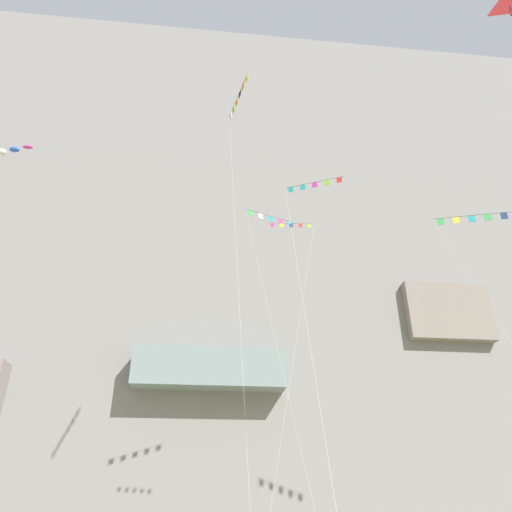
{
  "coord_description": "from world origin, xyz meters",
  "views": [
    {
      "loc": [
        -0.52,
        -0.68,
        2.57
      ],
      "look_at": [
        2.4,
        26.58,
        16.89
      ],
      "focal_mm": 33.69,
      "sensor_mm": 36.0,
      "label": 1
    }
  ],
  "objects": [
    {
      "name": "kite_windsock_far_right",
      "position": [
        -19.56,
        35.0,
        30.38
      ],
      "size": [
        4.69,
        3.1,
        31.05
      ],
      "color": "blue",
      "rests_on": "ground"
    },
    {
      "name": "cliff_face",
      "position": [
        0.0,
        68.46,
        38.26
      ],
      "size": [
        180.0,
        28.22,
        76.62
      ],
      "color": "gray",
      "rests_on": "ground"
    },
    {
      "name": "kite_banner_upper_mid",
      "position": [
        4.82,
        20.32,
        15.65
      ],
      "size": [
        3.14,
        4.22,
        18.72
      ],
      "color": "black",
      "rests_on": "ground"
    },
    {
      "name": "kite_banner_near_cliff",
      "position": [
        1.21,
        29.65,
        32.74
      ],
      "size": [
        1.56,
        7.77,
        34.26
      ],
      "color": "black",
      "rests_on": "ground"
    },
    {
      "name": "kite_banner_far_left",
      "position": [
        6.04,
        33.79,
        20.5
      ],
      "size": [
        5.06,
        3.5,
        24.31
      ],
      "color": "black",
      "rests_on": "ground"
    },
    {
      "name": "kite_banner_mid_right",
      "position": [
        22.39,
        33.08,
        24.35
      ],
      "size": [
        6.43,
        6.28,
        25.55
      ],
      "color": "black",
      "rests_on": "ground"
    },
    {
      "name": "kite_banner_low_center",
      "position": [
        4.82,
        35.9,
        24.2
      ],
      "size": [
        4.87,
        4.72,
        26.13
      ],
      "color": "black",
      "rests_on": "ground"
    }
  ]
}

